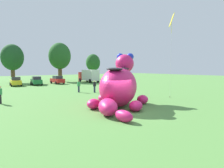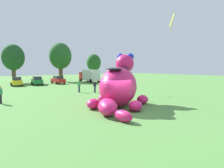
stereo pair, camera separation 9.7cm
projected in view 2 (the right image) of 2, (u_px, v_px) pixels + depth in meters
The scene contains 13 objects.
ground_plane at pixel (122, 112), 16.22m from camera, with size 160.00×160.00×0.00m, color #568E42.
giant_inflatable_creature at pixel (119, 86), 18.36m from camera, with size 7.64×8.57×4.94m.
car_yellow at pixel (16, 81), 38.89m from camera, with size 2.32×4.28×1.72m.
car_green at pixel (37, 81), 40.72m from camera, with size 2.42×4.32×1.72m.
car_red at pixel (58, 80), 43.76m from camera, with size 1.96×4.11×1.72m.
box_truck at pixel (89, 75), 48.55m from camera, with size 2.39×6.41×2.95m.
tree_mid_left at pixel (13, 58), 46.62m from camera, with size 4.94×4.94×8.77m.
tree_centre_left at pixel (60, 56), 50.42m from camera, with size 5.38×5.38×9.55m.
tree_centre at pixel (94, 63), 60.61m from camera, with size 4.19×4.19×7.44m.
spectator_near_inflatable at pixel (79, 86), 28.77m from camera, with size 0.38×0.26×1.71m.
spectator_mid_field at pixel (0, 95), 19.75m from camera, with size 0.38×0.26×1.71m.
spectator_by_cars at pixel (95, 87), 28.44m from camera, with size 0.38×0.26×1.71m.
tethered_flying_kite at pixel (172, 22), 23.24m from camera, with size 1.13×1.13×9.58m.
Camera 2 is at (-10.30, -12.25, 3.49)m, focal length 32.88 mm.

